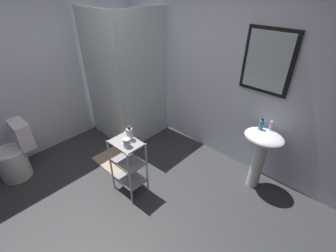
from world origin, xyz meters
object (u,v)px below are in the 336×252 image
at_px(lotion_bottle_white, 130,134).
at_px(shower_stall, 129,109).
at_px(storage_cart, 128,163).
at_px(pedestal_sink, 261,149).
at_px(toilet, 15,156).
at_px(hand_soap_bottle, 261,125).
at_px(bath_mat, 114,161).
at_px(rinse_cup, 127,143).

bearing_deg(lotion_bottle_white, shower_stall, 142.89).
bearing_deg(storage_cart, pedestal_sink, 46.24).
relative_size(toilet, hand_soap_bottle, 5.45).
relative_size(storage_cart, hand_soap_bottle, 5.30).
height_order(shower_stall, lotion_bottle_white, shower_stall).
bearing_deg(pedestal_sink, toilet, -140.48).
height_order(hand_soap_bottle, bath_mat, hand_soap_bottle).
height_order(hand_soap_bottle, rinse_cup, hand_soap_bottle).
bearing_deg(bath_mat, storage_cart, -15.85).
bearing_deg(toilet, lotion_bottle_white, 35.06).
height_order(toilet, hand_soap_bottle, hand_soap_bottle).
height_order(toilet, rinse_cup, rinse_cup).
distance_m(hand_soap_bottle, bath_mat, 2.09).
xyz_separation_m(shower_stall, rinse_cup, (1.10, -0.87, 0.33)).
xyz_separation_m(shower_stall, toilet, (-0.30, -1.69, -0.15)).
bearing_deg(lotion_bottle_white, bath_mat, 170.30).
xyz_separation_m(shower_stall, hand_soap_bottle, (2.04, 0.34, 0.41)).
bearing_deg(hand_soap_bottle, pedestal_sink, -25.43).
xyz_separation_m(toilet, hand_soap_bottle, (2.34, 2.03, 0.56)).
xyz_separation_m(hand_soap_bottle, bath_mat, (-1.62, -1.01, -0.86)).
distance_m(pedestal_sink, toilet, 3.14).
relative_size(rinse_cup, bath_mat, 0.17).
bearing_deg(rinse_cup, storage_cart, 152.31).
height_order(pedestal_sink, hand_soap_bottle, hand_soap_bottle).
xyz_separation_m(pedestal_sink, hand_soap_bottle, (-0.08, 0.04, 0.29)).
distance_m(lotion_bottle_white, rinse_cup, 0.14).
distance_m(shower_stall, bath_mat, 0.91).
height_order(shower_stall, storage_cart, shower_stall).
xyz_separation_m(toilet, lotion_bottle_white, (1.31, 0.92, 0.50)).
bearing_deg(lotion_bottle_white, rinse_cup, -52.73).
xyz_separation_m(storage_cart, lotion_bottle_white, (-0.01, 0.07, 0.38)).
xyz_separation_m(storage_cart, bath_mat, (-0.60, 0.17, -0.43)).
relative_size(storage_cart, rinse_cup, 7.43).
xyz_separation_m(hand_soap_bottle, lotion_bottle_white, (-1.03, -1.11, -0.06)).
distance_m(toilet, lotion_bottle_white, 1.68).
bearing_deg(bath_mat, hand_soap_bottle, 31.95).
bearing_deg(shower_stall, bath_mat, -57.51).
bearing_deg(shower_stall, rinse_cup, -38.58).
height_order(pedestal_sink, rinse_cup, rinse_cup).
height_order(storage_cart, rinse_cup, rinse_cup).
xyz_separation_m(toilet, bath_mat, (0.72, 1.02, -0.31)).
relative_size(lotion_bottle_white, rinse_cup, 1.74).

